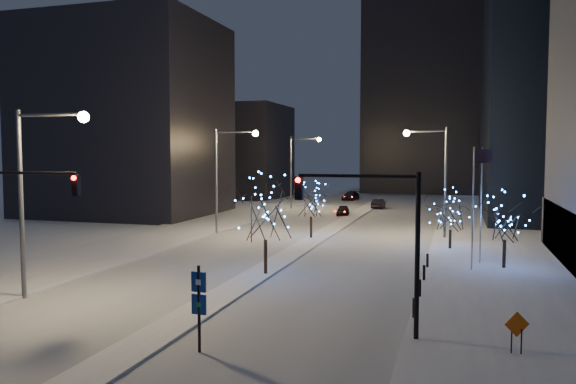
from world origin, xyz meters
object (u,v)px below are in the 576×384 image
at_px(car_near, 343,210).
at_px(car_mid, 378,204).
at_px(traffic_signal_east, 379,226).
at_px(street_lamp_w_near, 37,177).
at_px(wayfinding_sign, 199,299).
at_px(traffic_signal_west, 17,215).
at_px(construction_sign, 517,328).
at_px(holiday_tree_median_far, 311,201).
at_px(holiday_tree_plaza_far, 451,211).
at_px(street_lamp_w_mid, 226,166).
at_px(street_lamp_w_far, 298,162).
at_px(holiday_tree_median_near, 265,209).
at_px(car_far, 351,196).
at_px(street_lamp_east, 435,167).
at_px(holiday_tree_plaza_near, 505,219).

distance_m(car_near, car_mid, 10.71).
bearing_deg(traffic_signal_east, car_mid, 97.64).
height_order(street_lamp_w_near, wayfinding_sign, street_lamp_w_near).
distance_m(traffic_signal_west, construction_sign, 23.00).
relative_size(holiday_tree_median_far, holiday_tree_plaza_far, 1.04).
bearing_deg(street_lamp_w_mid, construction_sign, -48.98).
relative_size(street_lamp_w_far, holiday_tree_plaza_far, 2.12).
xyz_separation_m(car_mid, holiday_tree_median_near, (-1.00, -45.42, 3.57)).
xyz_separation_m(street_lamp_w_far, construction_sign, (23.20, -51.68, -5.37)).
bearing_deg(construction_sign, street_lamp_w_far, 92.05).
distance_m(traffic_signal_east, holiday_tree_plaza_far, 23.33).
height_order(street_lamp_w_near, traffic_signal_east, street_lamp_w_near).
distance_m(traffic_signal_east, construction_sign, 6.48).
bearing_deg(street_lamp_w_mid, wayfinding_sign, -68.90).
xyz_separation_m(traffic_signal_west, car_far, (3.75, 68.69, -4.06)).
height_order(traffic_signal_west, construction_sign, traffic_signal_west).
xyz_separation_m(street_lamp_w_mid, car_far, (4.25, 41.68, -5.79)).
height_order(street_lamp_w_near, street_lamp_east, same).
distance_m(street_lamp_w_near, traffic_signal_east, 17.99).
relative_size(street_lamp_w_near, holiday_tree_median_far, 2.03).
xyz_separation_m(car_mid, car_far, (-6.20, 12.26, 0.04)).
height_order(car_mid, construction_sign, construction_sign).
relative_size(traffic_signal_west, traffic_signal_east, 1.00).
xyz_separation_m(traffic_signal_east, wayfinding_sign, (-6.42, -3.68, -2.66)).
relative_size(street_lamp_w_near, holiday_tree_median_near, 1.56).
xyz_separation_m(car_near, car_mid, (3.00, 10.28, 0.03)).
bearing_deg(street_lamp_w_near, holiday_tree_median_near, 43.64).
xyz_separation_m(traffic_signal_west, car_near, (6.94, 46.15, -4.13)).
height_order(street_lamp_w_far, car_near, street_lamp_w_far).
distance_m(street_lamp_w_far, car_near, 11.14).
bearing_deg(street_lamp_w_near, traffic_signal_east, -3.21).
relative_size(car_mid, wayfinding_sign, 1.17).
distance_m(street_lamp_w_far, construction_sign, 56.90).
bearing_deg(holiday_tree_median_far, holiday_tree_median_near, -86.28).
bearing_deg(street_lamp_east, traffic_signal_east, -92.26).
relative_size(street_lamp_east, construction_sign, 6.14).
bearing_deg(traffic_signal_west, traffic_signal_east, 3.29).
distance_m(street_lamp_w_far, holiday_tree_median_near, 42.13).
distance_m(street_lamp_w_mid, car_far, 42.30).
bearing_deg(holiday_tree_median_near, street_lamp_east, 63.24).
height_order(car_mid, car_far, car_far).
bearing_deg(street_lamp_east, street_lamp_w_far, 130.85).
xyz_separation_m(car_near, holiday_tree_plaza_far, (13.05, -22.03, 2.47)).
bearing_deg(wayfinding_sign, street_lamp_w_far, 104.36).
xyz_separation_m(car_near, holiday_tree_plaza_near, (16.58, -28.84, 2.76)).
distance_m(holiday_tree_plaza_near, construction_sign, 17.14).
bearing_deg(holiday_tree_median_far, construction_sign, -60.47).
bearing_deg(car_far, street_lamp_w_far, -97.32).
distance_m(holiday_tree_plaza_far, wayfinding_sign, 28.30).
bearing_deg(street_lamp_w_near, street_lamp_w_mid, 90.00).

